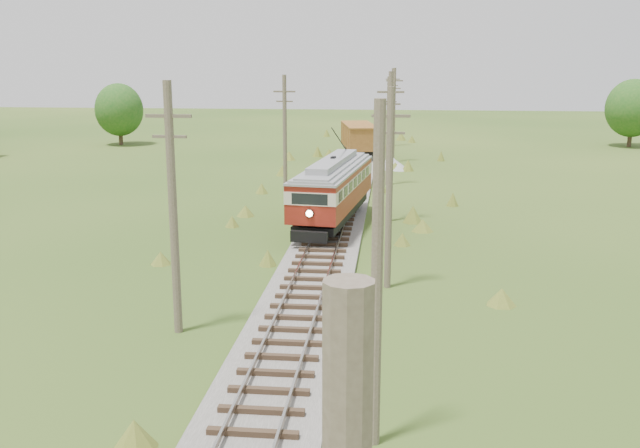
# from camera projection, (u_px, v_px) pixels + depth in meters

# --- Properties ---
(railbed_main) EXTENTS (3.60, 96.00, 0.57)m
(railbed_main) POSITION_uv_depth(u_px,v_px,m) (340.00, 207.00, 46.79)
(railbed_main) COLOR #605B54
(railbed_main) RESTS_ON ground
(streetcar) EXTENTS (4.13, 11.89, 5.38)m
(streetcar) POSITION_uv_depth(u_px,v_px,m) (333.00, 186.00, 41.33)
(streetcar) COLOR black
(streetcar) RESTS_ON ground
(gondola) EXTENTS (4.23, 8.96, 2.86)m
(gondola) POSITION_uv_depth(u_px,v_px,m) (359.00, 137.00, 70.75)
(gondola) COLOR black
(gondola) RESTS_ON ground
(gravel_pile) EXTENTS (3.11, 3.30, 1.13)m
(gravel_pile) POSITION_uv_depth(u_px,v_px,m) (392.00, 163.00, 64.37)
(gravel_pile) COLOR gray
(gravel_pile) RESTS_ON ground
(utility_pole_r_1) EXTENTS (0.30, 0.30, 8.80)m
(utility_pole_r_1) POSITION_uv_depth(u_px,v_px,m) (377.00, 280.00, 17.43)
(utility_pole_r_1) COLOR brown
(utility_pole_r_1) RESTS_ON ground
(utility_pole_r_2) EXTENTS (1.60, 0.30, 8.60)m
(utility_pole_r_2) POSITION_uv_depth(u_px,v_px,m) (389.00, 187.00, 30.00)
(utility_pole_r_2) COLOR brown
(utility_pole_r_2) RESTS_ON ground
(utility_pole_r_3) EXTENTS (1.60, 0.30, 9.00)m
(utility_pole_r_3) POSITION_uv_depth(u_px,v_px,m) (390.00, 146.00, 42.56)
(utility_pole_r_3) COLOR brown
(utility_pole_r_3) RESTS_ON ground
(utility_pole_r_4) EXTENTS (1.60, 0.30, 8.40)m
(utility_pole_r_4) POSITION_uv_depth(u_px,v_px,m) (388.00, 130.00, 55.25)
(utility_pole_r_4) COLOR brown
(utility_pole_r_4) RESTS_ON ground
(utility_pole_r_5) EXTENTS (1.60, 0.30, 8.90)m
(utility_pole_r_5) POSITION_uv_depth(u_px,v_px,m) (394.00, 114.00, 67.75)
(utility_pole_r_5) COLOR brown
(utility_pole_r_5) RESTS_ON ground
(utility_pole_r_6) EXTENTS (1.60, 0.30, 8.70)m
(utility_pole_r_6) POSITION_uv_depth(u_px,v_px,m) (392.00, 106.00, 80.39)
(utility_pole_r_6) COLOR brown
(utility_pole_r_6) RESTS_ON ground
(utility_pole_l_a) EXTENTS (1.60, 0.30, 9.00)m
(utility_pole_l_a) POSITION_uv_depth(u_px,v_px,m) (173.00, 207.00, 24.89)
(utility_pole_l_a) COLOR brown
(utility_pole_l_a) RESTS_ON ground
(utility_pole_l_b) EXTENTS (1.60, 0.30, 8.60)m
(utility_pole_l_b) POSITION_uv_depth(u_px,v_px,m) (285.00, 133.00, 52.10)
(utility_pole_l_b) COLOR brown
(utility_pole_l_b) RESTS_ON ground
(tree_mid_a) EXTENTS (5.46, 5.46, 7.03)m
(tree_mid_a) POSITION_uv_depth(u_px,v_px,m) (119.00, 110.00, 81.67)
(tree_mid_a) COLOR #38281C
(tree_mid_a) RESTS_ON ground
(tree_mid_b) EXTENTS (5.88, 5.88, 7.57)m
(tree_mid_b) POSITION_uv_depth(u_px,v_px,m) (633.00, 108.00, 79.68)
(tree_mid_b) COLOR #38281C
(tree_mid_b) RESTS_ON ground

